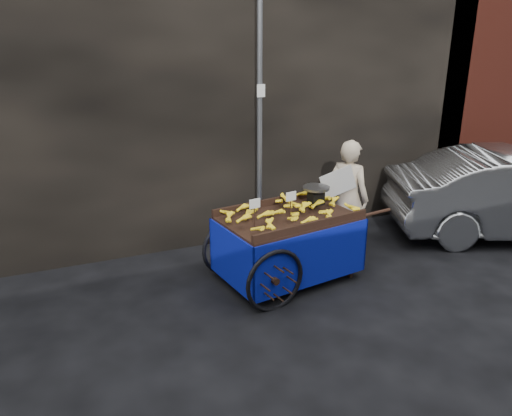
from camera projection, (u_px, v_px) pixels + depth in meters
name	position (u px, v px, depth m)	size (l,w,h in m)	color
ground	(277.00, 283.00, 6.72)	(80.00, 80.00, 0.00)	black
building_wall	(234.00, 76.00, 8.29)	(13.50, 2.00, 5.00)	black
street_pole	(260.00, 118.00, 7.29)	(0.12, 0.10, 4.00)	slate
banana_cart	(285.00, 224.00, 6.57)	(2.54, 1.45, 1.31)	black
vendor	(348.00, 198.00, 7.39)	(0.90, 0.76, 1.74)	#C3AE91
plastic_bag	(348.00, 255.00, 7.27)	(0.26, 0.21, 0.23)	blue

